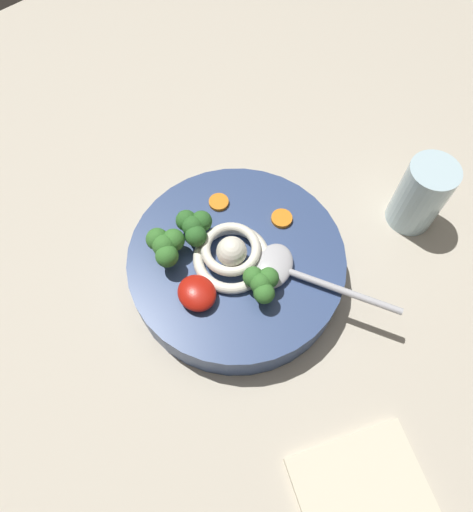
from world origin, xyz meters
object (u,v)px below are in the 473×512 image
Objects in this scene: noodle_pile at (231,254)px; folded_napkin at (366,500)px; soup_spoon at (285,270)px; soup_bowl at (236,265)px; drinking_glass at (421,195)px.

noodle_pile reaches higher than folded_napkin.
noodle_pile reaches higher than soup_spoon.
soup_spoon is at bearing -22.55° from folded_napkin.
soup_bowl is 6.73cm from soup_spoon.
noodle_pile is 0.75× the size of folded_napkin.
soup_bowl is 2.54× the size of drinking_glass.
soup_spoon is at bearing -152.61° from soup_bowl.
folded_napkin is (-19.25, 29.94, -4.71)cm from drinking_glass.
drinking_glass is 0.78× the size of folded_napkin.
soup_bowl is 24.96cm from drinking_glass.
soup_spoon is 1.28× the size of folded_napkin.
noodle_pile is 29.20cm from folded_napkin.
noodle_pile is 0.97× the size of drinking_glass.
noodle_pile reaches higher than soup_bowl.
soup_bowl is at bearing 69.53° from drinking_glass.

